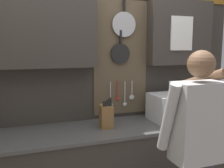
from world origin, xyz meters
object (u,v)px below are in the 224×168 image
(microwave, at_px, (174,107))
(utensil_crock, at_px, (199,109))
(person, at_px, (196,139))
(knife_block, at_px, (106,116))

(microwave, xyz_separation_m, utensil_crock, (0.31, 0.00, -0.05))
(utensil_crock, distance_m, person, 0.85)
(knife_block, xyz_separation_m, person, (0.50, -0.65, -0.05))
(microwave, height_order, utensil_crock, utensil_crock)
(utensil_crock, xyz_separation_m, person, (-0.54, -0.66, -0.02))
(microwave, bearing_deg, person, -109.28)
(utensil_crock, relative_size, person, 0.22)
(microwave, distance_m, person, 0.70)
(knife_block, bearing_deg, utensil_crock, 0.05)
(knife_block, bearing_deg, person, -52.46)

